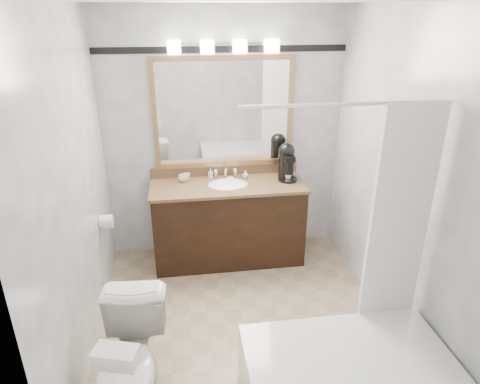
# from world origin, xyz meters

# --- Properties ---
(room) EXTENTS (2.42, 2.62, 2.52)m
(room) POSITION_xyz_m (0.00, 0.00, 1.25)
(room) COLOR gray
(room) RESTS_ON ground
(vanity) EXTENTS (1.53, 0.58, 0.97)m
(vanity) POSITION_xyz_m (0.00, 1.02, 0.44)
(vanity) COLOR black
(vanity) RESTS_ON ground
(mirror) EXTENTS (1.40, 0.04, 1.10)m
(mirror) POSITION_xyz_m (0.00, 1.28, 1.50)
(mirror) COLOR #A57C4A
(mirror) RESTS_ON room
(vanity_light_bar) EXTENTS (1.02, 0.14, 0.12)m
(vanity_light_bar) POSITION_xyz_m (0.00, 1.23, 2.13)
(vanity_light_bar) COLOR silver
(vanity_light_bar) RESTS_ON room
(accent_stripe) EXTENTS (2.40, 0.01, 0.06)m
(accent_stripe) POSITION_xyz_m (0.00, 1.29, 2.10)
(accent_stripe) COLOR black
(accent_stripe) RESTS_ON room
(bathtub) EXTENTS (1.30, 0.75, 1.96)m
(bathtub) POSITION_xyz_m (0.55, -0.90, 0.28)
(bathtub) COLOR white
(bathtub) RESTS_ON ground
(tp_roll) EXTENTS (0.11, 0.12, 0.12)m
(tp_roll) POSITION_xyz_m (-1.14, 0.66, 0.70)
(tp_roll) COLOR white
(tp_roll) RESTS_ON room
(toilet) EXTENTS (0.48, 0.78, 0.76)m
(toilet) POSITION_xyz_m (-0.84, -0.76, 0.38)
(toilet) COLOR white
(toilet) RESTS_ON ground
(tissue_box) EXTENTS (0.25, 0.18, 0.09)m
(tissue_box) POSITION_xyz_m (-0.84, -1.12, 0.81)
(tissue_box) COLOR white
(tissue_box) RESTS_ON toilet
(coffee_maker) EXTENTS (0.19, 0.24, 0.37)m
(coffee_maker) POSITION_xyz_m (0.61, 1.09, 1.04)
(coffee_maker) COLOR black
(coffee_maker) RESTS_ON vanity
(cup_left) EXTENTS (0.09, 0.09, 0.07)m
(cup_left) POSITION_xyz_m (-0.43, 1.16, 0.89)
(cup_left) COLOR white
(cup_left) RESTS_ON vanity
(cup_right) EXTENTS (0.08, 0.08, 0.07)m
(cup_right) POSITION_xyz_m (-0.40, 1.18, 0.89)
(cup_right) COLOR white
(cup_right) RESTS_ON vanity
(soap_bottle_a) EXTENTS (0.05, 0.05, 0.10)m
(soap_bottle_a) POSITION_xyz_m (-0.15, 1.21, 0.90)
(soap_bottle_a) COLOR white
(soap_bottle_a) RESTS_ON vanity
(soap_bottle_b) EXTENTS (0.06, 0.06, 0.08)m
(soap_bottle_b) POSITION_xyz_m (0.20, 1.17, 0.89)
(soap_bottle_b) COLOR white
(soap_bottle_b) RESTS_ON vanity
(soap_bar) EXTENTS (0.08, 0.07, 0.02)m
(soap_bar) POSITION_xyz_m (0.03, 1.13, 0.86)
(soap_bar) COLOR beige
(soap_bar) RESTS_ON vanity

